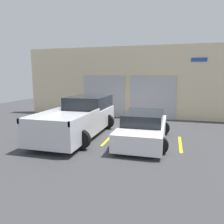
% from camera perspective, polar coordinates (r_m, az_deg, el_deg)
% --- Properties ---
extents(ground_plane, '(28.00, 28.00, 0.00)m').
position_cam_1_polar(ground_plane, '(11.66, 2.14, -4.07)').
color(ground_plane, '#3D3D3F').
extents(shophouse_building, '(14.69, 0.68, 4.60)m').
position_cam_1_polar(shophouse_building, '(14.57, 5.18, 7.61)').
color(shophouse_building, beige).
rests_on(shophouse_building, ground).
extents(pickup_truck, '(2.54, 5.44, 1.70)m').
position_cam_1_polar(pickup_truck, '(10.25, -8.41, -1.45)').
color(pickup_truck, silver).
rests_on(pickup_truck, ground).
extents(sedan_white, '(2.12, 4.31, 1.23)m').
position_cam_1_polar(sedan_white, '(9.25, 8.23, -4.03)').
color(sedan_white, white).
rests_on(sedan_white, ground).
extents(parking_stripe_far_left, '(0.12, 2.20, 0.01)m').
position_cam_1_polar(parking_stripe_far_left, '(10.86, -16.25, -5.44)').
color(parking_stripe_far_left, gold).
rests_on(parking_stripe_far_left, ground).
extents(parking_stripe_left, '(0.12, 2.20, 0.01)m').
position_cam_1_polar(parking_stripe_left, '(9.66, -0.79, -6.89)').
color(parking_stripe_left, gold).
rests_on(parking_stripe_left, ground).
extents(parking_stripe_centre, '(0.12, 2.20, 0.01)m').
position_cam_1_polar(parking_stripe_centre, '(9.32, 17.40, -7.96)').
color(parking_stripe_centre, gold).
rests_on(parking_stripe_centre, ground).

